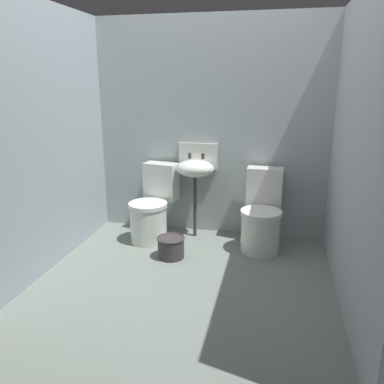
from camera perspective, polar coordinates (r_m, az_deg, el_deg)
ground_plane at (r=3.40m, az=-1.11°, el=-13.45°), size 2.86×2.79×0.08m
wall_back at (r=4.22m, az=2.79°, el=9.21°), size 2.86×0.10×2.27m
wall_left at (r=3.61m, az=-21.12°, el=7.03°), size 0.10×2.59×2.27m
wall_right at (r=3.08m, az=23.18°, el=5.44°), size 0.10×2.59×2.27m
toilet_left at (r=4.14m, az=-5.80°, el=-2.56°), size 0.49×0.65×0.78m
toilet_right at (r=3.95m, az=10.11°, el=-3.66°), size 0.41×0.60×0.78m
sink at (r=4.10m, az=0.53°, el=3.59°), size 0.42×0.35×0.99m
bucket at (r=3.76m, az=-3.09°, el=-7.99°), size 0.27×0.27×0.20m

